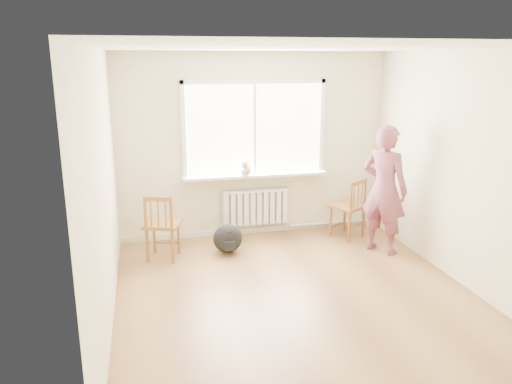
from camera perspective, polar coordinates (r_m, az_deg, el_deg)
floor at (r=5.73m, az=4.85°, el=-11.99°), size 4.50×4.50×0.00m
ceiling at (r=5.11m, az=5.54°, el=16.13°), size 4.50×4.50×0.00m
back_wall at (r=7.38m, az=-0.23°, el=5.30°), size 4.00×0.01×2.70m
window at (r=7.31m, az=-0.19°, el=7.68°), size 2.12×0.05×1.42m
windowsill at (r=7.36m, az=-0.04°, el=1.93°), size 2.15×0.22×0.04m
radiator at (r=7.50m, az=-0.07°, el=-1.69°), size 1.00×0.12×0.55m
heating_pipe at (r=8.00m, az=8.66°, el=-3.50°), size 1.40×0.04×0.04m
baseboard at (r=7.70m, az=-0.19°, el=-4.38°), size 4.00×0.03×0.08m
chair_left at (r=6.69m, az=-10.75°, el=-3.94°), size 0.55×0.54×0.90m
chair_right at (r=7.50m, az=10.75°, el=-1.84°), size 0.60×0.59×0.91m
person at (r=6.96m, az=14.45°, el=0.27°), size 0.72×0.77×1.76m
cat at (r=7.22m, az=-1.21°, el=2.71°), size 0.25×0.39×0.27m
backpack at (r=6.90m, az=-3.25°, el=-5.31°), size 0.42×0.32×0.41m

